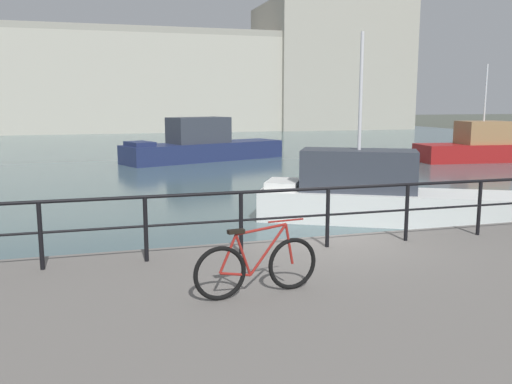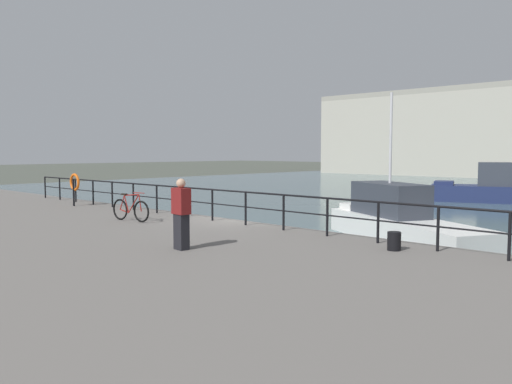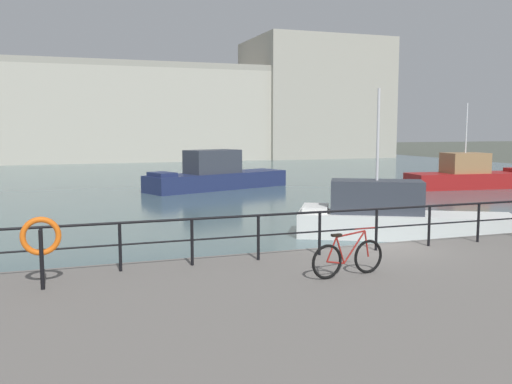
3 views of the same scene
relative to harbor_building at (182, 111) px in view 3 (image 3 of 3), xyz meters
The scene contains 9 objects.
ground_plane 58.97m from the harbor_building, 97.24° to the right, with size 240.00×240.00×0.00m, color #4C5147.
water_basin 29.58m from the harbor_building, 104.79° to the right, with size 80.00×60.00×0.01m, color #476066.
harbor_building is the anchor object (origin of this frame).
moored_harbor_tender 42.32m from the harbor_building, 75.40° to the right, with size 8.71×3.24×5.57m.
moored_red_daysailer 53.95m from the harbor_building, 93.85° to the right, with size 7.68×5.33×5.39m.
moored_blue_motorboat 36.40m from the harbor_building, 98.68° to the right, with size 10.14×5.80×2.55m.
quay_railing 59.70m from the harbor_building, 98.15° to the right, with size 23.67×0.07×1.08m.
parked_bicycle 61.84m from the harbor_building, 98.89° to the right, with size 1.76×0.30×0.98m.
life_ring_stand 61.92m from the harbor_building, 104.53° to the right, with size 0.75×0.16×1.40m.
Camera 3 is at (-7.76, -12.95, 4.00)m, focal length 39.75 mm.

